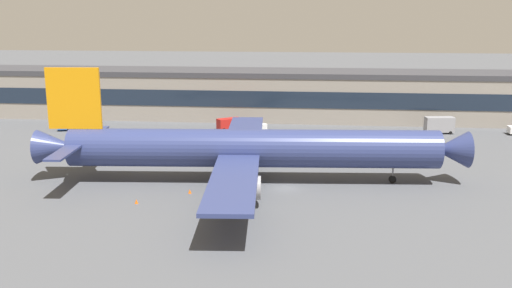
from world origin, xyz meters
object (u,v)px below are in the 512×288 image
(crew_van, at_px, (229,123))
(stair_truck, at_px, (440,124))
(baggage_tug, at_px, (259,128))
(traffic_cone_0, at_px, (208,209))
(traffic_cone_3, at_px, (208,196))
(traffic_cone_2, at_px, (136,201))
(airliner, at_px, (247,148))
(belt_loader, at_px, (64,124))
(traffic_cone_1, at_px, (190,191))

(crew_van, bearing_deg, stair_truck, 1.05)
(baggage_tug, xyz_separation_m, traffic_cone_0, (-1.65, -50.36, -0.75))
(crew_van, distance_m, traffic_cone_3, 47.33)
(baggage_tug, distance_m, traffic_cone_2, 49.52)
(baggage_tug, bearing_deg, crew_van, 160.37)
(airliner, relative_size, baggage_tug, 15.95)
(belt_loader, relative_size, crew_van, 1.21)
(traffic_cone_1, bearing_deg, airliner, 41.09)
(stair_truck, relative_size, traffic_cone_1, 10.64)
(baggage_tug, xyz_separation_m, crew_van, (-6.89, 2.46, 0.37))
(traffic_cone_1, bearing_deg, belt_loader, 131.36)
(stair_truck, relative_size, traffic_cone_3, 10.30)
(crew_van, bearing_deg, belt_loader, -176.17)
(airliner, relative_size, traffic_cone_2, 110.18)
(stair_truck, height_order, crew_van, stair_truck)
(airliner, height_order, stair_truck, airliner)
(stair_truck, xyz_separation_m, traffic_cone_3, (-41.45, -47.98, -1.67))
(crew_van, xyz_separation_m, traffic_cone_1, (1.18, -45.40, -1.16))
(stair_truck, bearing_deg, traffic_cone_0, -126.92)
(traffic_cone_3, bearing_deg, belt_loader, 132.35)
(baggage_tug, bearing_deg, traffic_cone_2, -103.95)
(traffic_cone_0, relative_size, traffic_cone_2, 1.12)
(airliner, height_order, belt_loader, airliner)
(airliner, relative_size, belt_loader, 9.75)
(stair_truck, distance_m, crew_van, 45.56)
(airliner, bearing_deg, crew_van, 102.64)
(stair_truck, distance_m, traffic_cone_3, 63.42)
(traffic_cone_0, xyz_separation_m, traffic_cone_2, (-10.28, 2.30, -0.03))
(airliner, distance_m, crew_van, 39.98)
(crew_van, relative_size, traffic_cone_2, 9.31)
(traffic_cone_2, bearing_deg, traffic_cone_0, -12.62)
(traffic_cone_0, xyz_separation_m, traffic_cone_3, (-1.14, 5.68, -0.03))
(crew_van, bearing_deg, traffic_cone_2, -95.70)
(crew_van, height_order, traffic_cone_1, crew_van)
(crew_van, bearing_deg, traffic_cone_1, -88.51)
(baggage_tug, xyz_separation_m, traffic_cone_2, (-11.94, -48.06, -0.79))
(airliner, xyz_separation_m, stair_truck, (36.83, 39.67, -3.26))
(belt_loader, relative_size, traffic_cone_0, 10.11)
(airliner, xyz_separation_m, crew_van, (-8.71, 38.84, -3.78))
(traffic_cone_0, bearing_deg, stair_truck, 53.08)
(baggage_tug, bearing_deg, traffic_cone_3, -93.58)
(baggage_tug, distance_m, crew_van, 7.33)
(traffic_cone_1, distance_m, traffic_cone_3, 3.39)
(airliner, bearing_deg, traffic_cone_0, -103.96)
(stair_truck, distance_m, belt_loader, 82.25)
(traffic_cone_0, distance_m, traffic_cone_1, 8.45)
(baggage_tug, xyz_separation_m, traffic_cone_1, (-5.71, -42.94, -0.79))
(belt_loader, xyz_separation_m, traffic_cone_0, (41.87, -50.37, -0.82))
(airliner, height_order, traffic_cone_0, airliner)
(belt_loader, bearing_deg, crew_van, 3.83)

